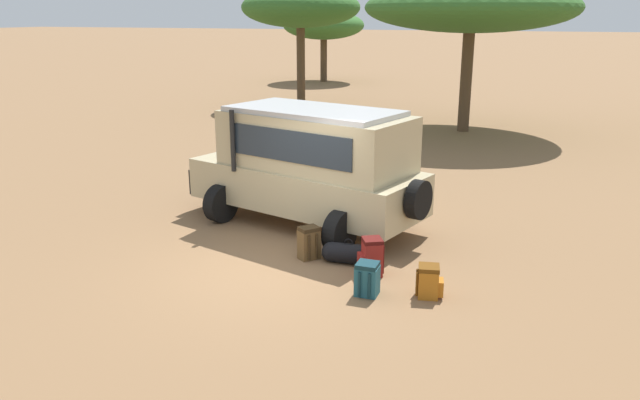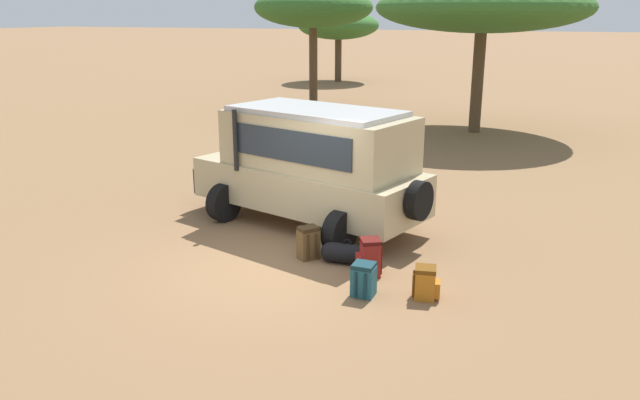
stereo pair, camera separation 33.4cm
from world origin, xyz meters
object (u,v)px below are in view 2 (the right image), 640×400
at_px(safari_vehicle, 312,164).
at_px(backpack_near_rear_wheel, 426,283).
at_px(backpack_outermost, 369,258).
at_px(acacia_tree_far_left, 338,26).
at_px(backpack_cluster_center, 364,280).
at_px(duffel_bag_low_black_case, 348,254).
at_px(acacia_tree_left_mid, 313,8).
at_px(backpack_beside_front_wheel, 308,243).
at_px(acacia_tree_centre_back, 483,8).

height_order(safari_vehicle, backpack_near_rear_wheel, safari_vehicle).
xyz_separation_m(backpack_outermost, acacia_tree_far_left, (-11.71, 29.02, 3.20)).
distance_m(backpack_cluster_center, acacia_tree_far_left, 32.22).
relative_size(duffel_bag_low_black_case, acacia_tree_left_mid, 0.18).
bearing_deg(backpack_beside_front_wheel, safari_vehicle, 110.82).
xyz_separation_m(safari_vehicle, duffel_bag_low_black_case, (1.42, -1.74, -1.12)).
xyz_separation_m(backpack_near_rear_wheel, acacia_tree_centre_back, (-1.65, 14.71, 4.18)).
relative_size(backpack_beside_front_wheel, backpack_outermost, 0.93).
xyz_separation_m(safari_vehicle, backpack_near_rear_wheel, (3.02, -2.59, -1.04)).
bearing_deg(backpack_beside_front_wheel, backpack_outermost, -13.87).
relative_size(backpack_near_rear_wheel, backpack_outermost, 0.79).
relative_size(safari_vehicle, acacia_tree_centre_back, 0.72).
xyz_separation_m(backpack_beside_front_wheel, backpack_outermost, (1.26, -0.31, 0.03)).
relative_size(backpack_near_rear_wheel, acacia_tree_left_mid, 0.09).
distance_m(backpack_near_rear_wheel, acacia_tree_far_left, 32.33).
bearing_deg(backpack_outermost, acacia_tree_left_mid, 115.90).
bearing_deg(backpack_near_rear_wheel, acacia_tree_left_mid, 117.98).
distance_m(backpack_beside_front_wheel, acacia_tree_left_mid, 19.48).
bearing_deg(duffel_bag_low_black_case, backpack_near_rear_wheel, -28.08).
xyz_separation_m(backpack_outermost, acacia_tree_centre_back, (-0.57, 14.21, 4.11)).
xyz_separation_m(safari_vehicle, backpack_cluster_center, (2.10, -2.86, -1.03)).
bearing_deg(acacia_tree_far_left, safari_vehicle, -70.06).
distance_m(backpack_beside_front_wheel, backpack_cluster_center, 1.78).
distance_m(duffel_bag_low_black_case, acacia_tree_left_mid, 19.75).
height_order(safari_vehicle, acacia_tree_centre_back, acacia_tree_centre_back).
height_order(backpack_cluster_center, acacia_tree_far_left, acacia_tree_far_left).
xyz_separation_m(backpack_beside_front_wheel, backpack_near_rear_wheel, (2.34, -0.81, -0.04)).
relative_size(backpack_cluster_center, acacia_tree_far_left, 0.10).
bearing_deg(backpack_near_rear_wheel, backpack_cluster_center, -163.76).
bearing_deg(backpack_beside_front_wheel, backpack_near_rear_wheel, -19.04).
bearing_deg(backpack_outermost, backpack_near_rear_wheel, -24.67).
bearing_deg(backpack_outermost, acacia_tree_centre_back, 92.31).
height_order(safari_vehicle, acacia_tree_left_mid, acacia_tree_left_mid).
height_order(backpack_beside_front_wheel, backpack_cluster_center, backpack_beside_front_wheel).
bearing_deg(acacia_tree_far_left, duffel_bag_low_black_case, -68.68).
xyz_separation_m(duffel_bag_low_black_case, acacia_tree_left_mid, (-8.14, 17.48, 4.30)).
bearing_deg(acacia_tree_far_left, backpack_near_rear_wheel, -66.57).
relative_size(backpack_beside_front_wheel, acacia_tree_far_left, 0.11).
height_order(safari_vehicle, duffel_bag_low_black_case, safari_vehicle).
relative_size(backpack_cluster_center, acacia_tree_centre_back, 0.07).
bearing_deg(backpack_cluster_center, backpack_outermost, 102.00).
relative_size(safari_vehicle, backpack_near_rear_wheel, 10.66).
relative_size(backpack_outermost, acacia_tree_centre_back, 0.09).
bearing_deg(acacia_tree_centre_back, backpack_outermost, -87.69).
relative_size(duffel_bag_low_black_case, acacia_tree_centre_back, 0.13).
bearing_deg(acacia_tree_left_mid, duffel_bag_low_black_case, -65.03).
bearing_deg(duffel_bag_low_black_case, acacia_tree_centre_back, 90.22).
relative_size(backpack_outermost, acacia_tree_left_mid, 0.12).
bearing_deg(acacia_tree_centre_back, backpack_near_rear_wheel, -83.58).
distance_m(safari_vehicle, backpack_near_rear_wheel, 4.11).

